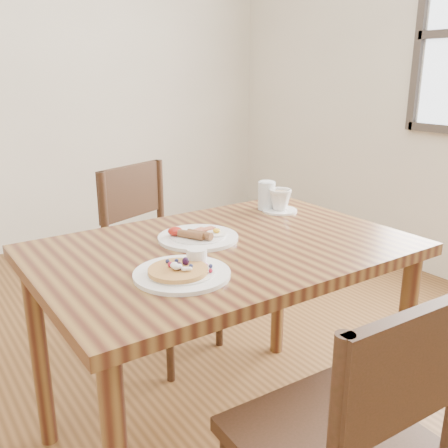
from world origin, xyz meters
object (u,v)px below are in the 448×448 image
object	(u,v)px
water_glass	(267,196)
chair_near	(350,441)
chair_far	(155,251)
pancake_plate	(183,271)
teacup_saucer	(280,201)
breakfast_plate	(197,236)
dining_table	(224,272)

from	to	relation	value
water_glass	chair_near	bearing A→B (deg)	-118.41
chair_far	pancake_plate	bearing A→B (deg)	48.33
chair_far	teacup_saucer	world-z (taller)	chair_far
pancake_plate	water_glass	xyz separation A→B (m)	(0.63, 0.41, 0.04)
chair_near	pancake_plate	world-z (taller)	chair_near
chair_near	pancake_plate	distance (m)	0.60
breakfast_plate	water_glass	distance (m)	0.47
chair_far	teacup_saucer	xyz separation A→B (m)	(0.32, -0.50, 0.30)
teacup_saucer	chair_far	bearing A→B (deg)	122.67
chair_near	water_glass	size ratio (longest dim) A/B	7.75
breakfast_plate	teacup_saucer	world-z (taller)	teacup_saucer
chair_near	breakfast_plate	distance (m)	0.80
pancake_plate	chair_far	bearing A→B (deg)	68.43
dining_table	chair_far	bearing A→B (deg)	82.36
breakfast_plate	teacup_saucer	size ratio (longest dim) A/B	1.93
water_glass	chair_far	bearing A→B (deg)	124.05
breakfast_plate	dining_table	bearing A→B (deg)	-63.25
dining_table	teacup_saucer	bearing A→B (deg)	26.13
dining_table	chair_near	bearing A→B (deg)	-99.33
chair_far	teacup_saucer	distance (m)	0.66
breakfast_plate	teacup_saucer	xyz separation A→B (m)	(0.46, 0.11, 0.03)
chair_far	pancake_plate	xyz separation A→B (m)	(-0.33, -0.84, 0.27)
pancake_plate	breakfast_plate	bearing A→B (deg)	50.95
dining_table	chair_near	size ratio (longest dim) A/B	1.36
chair_far	teacup_saucer	bearing A→B (deg)	102.57
chair_far	water_glass	size ratio (longest dim) A/B	7.75
chair_near	teacup_saucer	world-z (taller)	chair_near
chair_far	breakfast_plate	distance (m)	0.68
pancake_plate	teacup_saucer	size ratio (longest dim) A/B	1.93
pancake_plate	teacup_saucer	bearing A→B (deg)	28.17
pancake_plate	breakfast_plate	world-z (taller)	pancake_plate
dining_table	chair_far	world-z (taller)	chair_far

